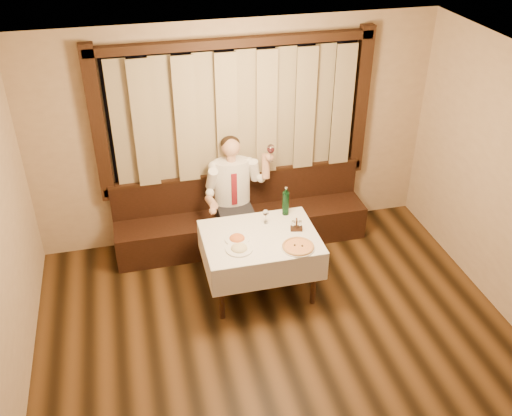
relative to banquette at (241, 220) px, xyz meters
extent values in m
cube|color=black|center=(0.00, -2.72, -0.32)|extent=(5.00, 6.00, 0.01)
cube|color=silver|center=(0.00, -2.72, 2.49)|extent=(5.00, 6.00, 0.01)
cube|color=tan|center=(0.00, 0.28, 1.09)|extent=(5.00, 0.01, 2.80)
cube|color=black|center=(0.00, 0.26, 1.39)|extent=(3.00, 0.02, 1.60)
cube|color=orange|center=(-0.70, 0.25, 1.09)|extent=(0.50, 0.01, 0.40)
cube|color=black|center=(0.00, 0.22, 0.54)|extent=(3.30, 0.12, 0.10)
cube|color=black|center=(0.00, 0.22, 2.24)|extent=(3.30, 0.12, 0.10)
cube|color=black|center=(-1.60, 0.22, 1.39)|extent=(0.16, 0.12, 1.90)
cube|color=black|center=(1.60, 0.22, 1.39)|extent=(0.16, 0.12, 1.90)
cube|color=#8A7858|center=(0.00, 0.16, 1.39)|extent=(2.90, 0.08, 1.55)
cube|color=black|center=(0.00, -0.04, -0.09)|extent=(3.20, 0.60, 0.45)
cube|color=black|center=(0.00, 0.20, 0.36)|extent=(3.20, 0.12, 0.45)
cube|color=black|center=(0.00, 0.20, 0.61)|extent=(3.20, 0.14, 0.04)
cylinder|color=black|center=(-0.52, -1.39, 0.04)|extent=(0.06, 0.06, 0.71)
cylinder|color=black|center=(0.52, -1.39, 0.04)|extent=(0.06, 0.06, 0.71)
cylinder|color=black|center=(-0.52, -0.65, 0.04)|extent=(0.06, 0.06, 0.71)
cylinder|color=black|center=(0.52, -0.65, 0.04)|extent=(0.06, 0.06, 0.71)
cube|color=black|center=(0.00, -1.02, 0.42)|extent=(1.20, 0.90, 0.04)
cube|color=white|center=(0.00, -1.02, 0.44)|extent=(1.26, 0.96, 0.01)
cube|color=white|center=(0.00, -1.50, 0.27)|extent=(1.26, 0.01, 0.35)
cube|color=white|center=(0.00, -0.54, 0.27)|extent=(1.26, 0.01, 0.35)
cube|color=white|center=(-0.63, -1.02, 0.27)|extent=(0.01, 0.96, 0.35)
cube|color=white|center=(0.63, -1.02, 0.27)|extent=(0.01, 0.96, 0.35)
cylinder|color=white|center=(0.34, -1.33, 0.45)|extent=(0.36, 0.36, 0.01)
cylinder|color=#D0531F|center=(0.34, -1.33, 0.46)|extent=(0.33, 0.33, 0.01)
torus|color=#BA8047|center=(0.34, -1.33, 0.47)|extent=(0.34, 0.34, 0.03)
sphere|color=black|center=(0.31, -1.31, 0.47)|extent=(0.02, 0.02, 0.02)
sphere|color=black|center=(0.38, -1.35, 0.47)|extent=(0.02, 0.02, 0.02)
cylinder|color=white|center=(-0.26, -1.03, 0.45)|extent=(0.27, 0.27, 0.02)
ellipsoid|color=#C74A1F|center=(-0.26, -1.03, 0.50)|extent=(0.17, 0.17, 0.08)
cylinder|color=white|center=(-0.28, -1.22, 0.45)|extent=(0.29, 0.29, 0.02)
ellipsoid|color=#CFC486|center=(-0.28, -1.22, 0.50)|extent=(0.18, 0.18, 0.08)
cylinder|color=#0E451E|center=(0.40, -0.65, 0.59)|extent=(0.08, 0.08, 0.29)
cylinder|color=#0E451E|center=(0.40, -0.65, 0.76)|extent=(0.03, 0.03, 0.07)
cylinder|color=silver|center=(0.40, -0.65, 0.80)|extent=(0.04, 0.04, 0.01)
cylinder|color=white|center=(0.12, -0.78, 0.45)|extent=(0.06, 0.06, 0.01)
cylinder|color=white|center=(0.12, -0.78, 0.50)|extent=(0.01, 0.01, 0.09)
ellipsoid|color=white|center=(0.12, -0.78, 0.58)|extent=(0.07, 0.07, 0.08)
cube|color=black|center=(0.42, -1.01, 0.47)|extent=(0.14, 0.09, 0.04)
cube|color=black|center=(0.42, -1.01, 0.54)|extent=(0.03, 0.07, 0.10)
cylinder|color=white|center=(0.38, -1.00, 0.52)|extent=(0.04, 0.04, 0.08)
cylinder|color=silver|center=(0.38, -1.00, 0.56)|extent=(0.04, 0.04, 0.01)
cylinder|color=white|center=(0.46, -1.02, 0.52)|extent=(0.04, 0.04, 0.08)
cylinder|color=silver|center=(0.46, -1.02, 0.56)|extent=(0.04, 0.04, 0.01)
cube|color=black|center=(-0.11, -0.17, 0.22)|extent=(0.43, 0.48, 0.17)
cube|color=black|center=(-0.23, -0.41, -0.09)|extent=(0.12, 0.13, 0.45)
cube|color=black|center=(0.01, -0.41, -0.09)|extent=(0.12, 0.13, 0.45)
ellipsoid|color=white|center=(-0.11, -0.01, 0.60)|extent=(0.45, 0.28, 0.58)
cube|color=maroon|center=(-0.11, -0.16, 0.57)|extent=(0.07, 0.01, 0.43)
cylinder|color=tan|center=(-0.11, -0.01, 0.93)|extent=(0.11, 0.11, 0.09)
sphere|color=tan|center=(-0.11, -0.01, 1.07)|extent=(0.22, 0.22, 0.22)
ellipsoid|color=black|center=(-0.11, 0.02, 1.10)|extent=(0.23, 0.23, 0.17)
sphere|color=white|center=(-0.32, -0.01, 0.83)|extent=(0.14, 0.14, 0.14)
sphere|color=white|center=(0.10, -0.01, 0.83)|extent=(0.14, 0.14, 0.14)
sphere|color=tan|center=(-0.43, -0.45, 0.48)|extent=(0.09, 0.09, 0.09)
sphere|color=tan|center=(0.32, -0.19, 0.97)|extent=(0.10, 0.10, 0.10)
cylinder|color=white|center=(0.32, -0.23, 1.02)|extent=(0.01, 0.01, 0.12)
ellipsoid|color=white|center=(0.32, -0.23, 1.11)|extent=(0.09, 0.09, 0.11)
ellipsoid|color=#4C070F|center=(0.32, -0.23, 1.08)|extent=(0.07, 0.07, 0.06)
camera|label=1|loc=(-1.27, -6.03, 4.04)|focal=40.00mm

